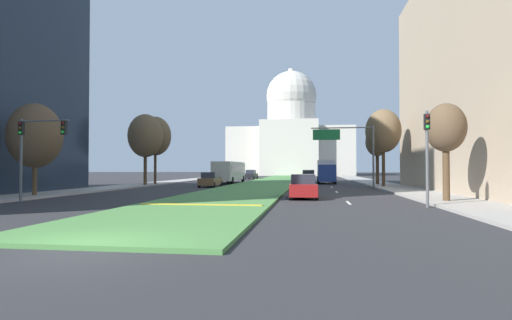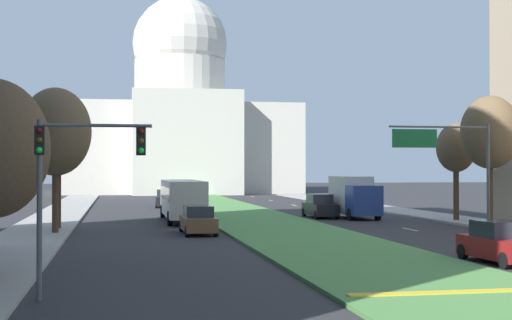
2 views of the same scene
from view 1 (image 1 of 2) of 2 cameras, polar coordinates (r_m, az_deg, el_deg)
The scene contains 22 objects.
ground_plane at distance 65.19m, azimuth 2.81°, elevation -3.03°, with size 260.00×260.00×0.00m, color #2B2B2D.
grass_median at distance 59.66m, azimuth 2.33°, elevation -3.14°, with size 7.45×100.01×0.14m, color #4C8442.
median_curb_nose at distance 21.34m, azimuth -8.05°, elevation -6.43°, with size 6.70×0.50×0.04m, color gold.
lane_dashes_right at distance 61.19m, azimuth 10.10°, elevation -3.13°, with size 0.16×76.81×0.01m.
sidewalk_left at distance 57.56m, azimuth -12.82°, elevation -3.18°, with size 4.00×100.01×0.15m, color #9E9991.
sidewalk_right at distance 54.52m, azimuth 17.15°, elevation -3.27°, with size 4.00×100.01×0.15m, color #9E9991.
capitol_building at distance 120.22m, azimuth 5.15°, elevation 3.28°, with size 36.20×27.76×32.65m.
traffic_light_near_left at distance 27.97m, azimuth -29.65°, elevation 2.41°, with size 3.34×0.35×5.20m.
traffic_light_near_right at distance 22.90m, azimuth 23.64°, elevation 1.91°, with size 0.28×0.35×5.20m.
overhead_guide_sign at distance 41.70m, azimuth 13.38°, elevation 2.39°, with size 6.44×0.20×6.50m.
street_tree_left_near at distance 32.59m, azimuth -29.46°, elevation 3.08°, with size 3.73×3.73×6.80m.
street_tree_right_near at distance 26.39m, azimuth 25.88°, elevation 4.06°, with size 2.35×2.35×6.04m.
street_tree_left_mid at distance 47.84m, azimuth -15.79°, elevation 3.39°, with size 4.05×4.05×8.45m.
street_tree_right_mid at distance 44.70m, azimuth 18.02°, elevation 4.02°, with size 3.77×3.77×8.50m.
street_tree_left_far at distance 50.79m, azimuth -14.43°, elevation 3.37°, with size 3.91×3.91×8.58m.
street_tree_right_far at distance 49.95m, azimuth 17.22°, elevation 2.45°, with size 2.81×2.81×7.06m.
sedan_lead_stopped at distance 27.49m, azimuth 6.83°, elevation -3.94°, with size 2.07×4.18×1.69m.
sedan_midblock at distance 44.21m, azimuth -6.64°, elevation -2.90°, with size 1.87×4.53×1.66m.
sedan_distant at distance 55.33m, azimuth 7.63°, elevation -2.47°, with size 1.89×4.52×1.84m.
sedan_far_horizon at distance 73.97m, azimuth -0.72°, elevation -2.17°, with size 2.13×4.32×1.76m.
box_truck_delivery at distance 54.38m, azimuth 10.19°, elevation -1.62°, with size 2.40×6.40×3.20m.
city_bus at distance 54.39m, azimuth -3.89°, elevation -1.53°, with size 2.62×11.00×2.95m.
Camera 1 is at (5.85, -9.33, 2.12)m, focal length 27.49 mm.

